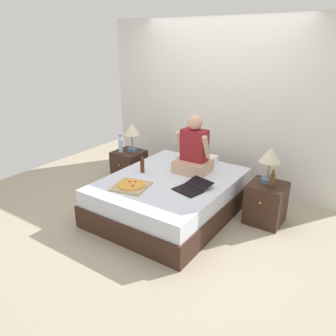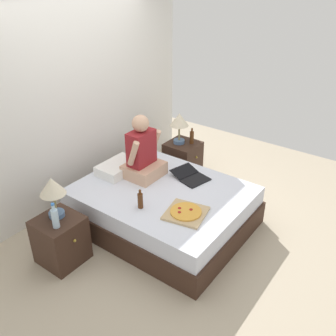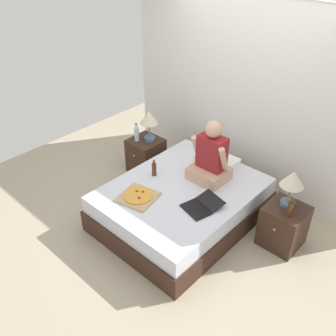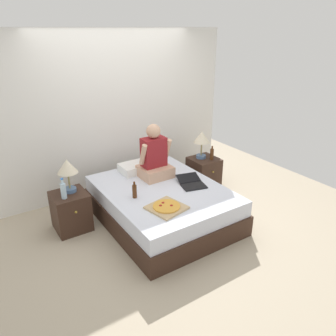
{
  "view_description": "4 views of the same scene",
  "coord_description": "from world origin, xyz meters",
  "px_view_note": "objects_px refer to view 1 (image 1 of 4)",
  "views": [
    {
      "loc": [
        2.17,
        -3.25,
        2.18
      ],
      "look_at": [
        -0.02,
        -0.03,
        0.65
      ],
      "focal_mm": 35.0,
      "sensor_mm": 36.0,
      "label": 1
    },
    {
      "loc": [
        -2.91,
        -2.22,
        2.8
      ],
      "look_at": [
        0.15,
        0.03,
        0.7
      ],
      "focal_mm": 40.0,
      "sensor_mm": 36.0,
      "label": 2
    },
    {
      "loc": [
        2.32,
        -2.76,
        3.19
      ],
      "look_at": [
        -0.08,
        -0.16,
        0.83
      ],
      "focal_mm": 40.0,
      "sensor_mm": 36.0,
      "label": 3
    },
    {
      "loc": [
        -2.11,
        -3.35,
        2.5
      ],
      "look_at": [
        0.03,
        -0.1,
        0.82
      ],
      "focal_mm": 35.0,
      "sensor_mm": 36.0,
      "label": 4
    }
  ],
  "objects_px": {
    "lamp_on_right_nightstand": "(270,157)",
    "nightstand_left": "(129,167)",
    "beer_bottle": "(272,181)",
    "person_seated": "(194,151)",
    "pizza_box": "(131,186)",
    "lamp_on_left_nightstand": "(132,131)",
    "water_bottle": "(121,145)",
    "nightstand_right": "(266,203)",
    "laptop": "(191,188)",
    "beer_bottle_on_bed": "(142,166)",
    "bed": "(170,196)"
  },
  "relations": [
    {
      "from": "lamp_on_left_nightstand",
      "to": "beer_bottle",
      "type": "distance_m",
      "value": 2.3
    },
    {
      "from": "pizza_box",
      "to": "person_seated",
      "type": "bearing_deg",
      "value": 67.46
    },
    {
      "from": "person_seated",
      "to": "lamp_on_left_nightstand",
      "type": "bearing_deg",
      "value": 172.98
    },
    {
      "from": "bed",
      "to": "lamp_on_right_nightstand",
      "type": "distance_m",
      "value": 1.36
    },
    {
      "from": "bed",
      "to": "lamp_on_left_nightstand",
      "type": "relative_size",
      "value": 4.31
    },
    {
      "from": "nightstand_right",
      "to": "person_seated",
      "type": "distance_m",
      "value": 1.14
    },
    {
      "from": "nightstand_left",
      "to": "water_bottle",
      "type": "bearing_deg",
      "value": -131.65
    },
    {
      "from": "bed",
      "to": "pizza_box",
      "type": "bearing_deg",
      "value": -116.74
    },
    {
      "from": "lamp_on_right_nightstand",
      "to": "nightstand_left",
      "type": "bearing_deg",
      "value": -178.71
    },
    {
      "from": "nightstand_right",
      "to": "beer_bottle",
      "type": "height_order",
      "value": "beer_bottle"
    },
    {
      "from": "nightstand_left",
      "to": "nightstand_right",
      "type": "distance_m",
      "value": 2.25
    },
    {
      "from": "lamp_on_left_nightstand",
      "to": "laptop",
      "type": "relative_size",
      "value": 0.94
    },
    {
      "from": "person_seated",
      "to": "pizza_box",
      "type": "distance_m",
      "value": 0.99
    },
    {
      "from": "beer_bottle",
      "to": "pizza_box",
      "type": "relative_size",
      "value": 0.49
    },
    {
      "from": "beer_bottle",
      "to": "lamp_on_right_nightstand",
      "type": "bearing_deg",
      "value": 123.69
    },
    {
      "from": "person_seated",
      "to": "beer_bottle_on_bed",
      "type": "height_order",
      "value": "person_seated"
    },
    {
      "from": "bed",
      "to": "beer_bottle_on_bed",
      "type": "relative_size",
      "value": 8.81
    },
    {
      "from": "lamp_on_left_nightstand",
      "to": "nightstand_right",
      "type": "height_order",
      "value": "lamp_on_left_nightstand"
    },
    {
      "from": "lamp_on_left_nightstand",
      "to": "nightstand_right",
      "type": "xyz_separation_m",
      "value": [
        2.21,
        -0.05,
        -0.59
      ]
    },
    {
      "from": "bed",
      "to": "nightstand_left",
      "type": "xyz_separation_m",
      "value": [
        -1.12,
        0.48,
        0.02
      ]
    },
    {
      "from": "pizza_box",
      "to": "beer_bottle_on_bed",
      "type": "distance_m",
      "value": 0.5
    },
    {
      "from": "nightstand_right",
      "to": "nightstand_left",
      "type": "bearing_deg",
      "value": 180.0
    },
    {
      "from": "laptop",
      "to": "lamp_on_left_nightstand",
      "type": "bearing_deg",
      "value": 155.55
    },
    {
      "from": "nightstand_left",
      "to": "lamp_on_right_nightstand",
      "type": "distance_m",
      "value": 2.3
    },
    {
      "from": "nightstand_left",
      "to": "beer_bottle_on_bed",
      "type": "height_order",
      "value": "beer_bottle_on_bed"
    },
    {
      "from": "bed",
      "to": "nightstand_left",
      "type": "distance_m",
      "value": 1.22
    },
    {
      "from": "lamp_on_right_nightstand",
      "to": "pizza_box",
      "type": "height_order",
      "value": "lamp_on_right_nightstand"
    },
    {
      "from": "bed",
      "to": "water_bottle",
      "type": "xyz_separation_m",
      "value": [
        -1.2,
        0.39,
        0.39
      ]
    },
    {
      "from": "pizza_box",
      "to": "beer_bottle_on_bed",
      "type": "relative_size",
      "value": 2.15
    },
    {
      "from": "beer_bottle",
      "to": "person_seated",
      "type": "distance_m",
      "value": 1.09
    },
    {
      "from": "person_seated",
      "to": "pizza_box",
      "type": "relative_size",
      "value": 1.65
    },
    {
      "from": "nightstand_left",
      "to": "water_bottle",
      "type": "relative_size",
      "value": 1.89
    },
    {
      "from": "lamp_on_right_nightstand",
      "to": "laptop",
      "type": "bearing_deg",
      "value": -135.96
    },
    {
      "from": "lamp_on_left_nightstand",
      "to": "water_bottle",
      "type": "height_order",
      "value": "lamp_on_left_nightstand"
    },
    {
      "from": "bed",
      "to": "lamp_on_left_nightstand",
      "type": "height_order",
      "value": "lamp_on_left_nightstand"
    },
    {
      "from": "nightstand_left",
      "to": "person_seated",
      "type": "distance_m",
      "value": 1.35
    },
    {
      "from": "person_seated",
      "to": "beer_bottle_on_bed",
      "type": "xyz_separation_m",
      "value": [
        -0.55,
        -0.42,
        -0.2
      ]
    },
    {
      "from": "bed",
      "to": "beer_bottle_on_bed",
      "type": "distance_m",
      "value": 0.56
    },
    {
      "from": "bed",
      "to": "beer_bottle",
      "type": "relative_size",
      "value": 8.43
    },
    {
      "from": "nightstand_left",
      "to": "water_bottle",
      "type": "height_order",
      "value": "water_bottle"
    },
    {
      "from": "nightstand_right",
      "to": "beer_bottle",
      "type": "distance_m",
      "value": 0.38
    },
    {
      "from": "nightstand_right",
      "to": "laptop",
      "type": "xyz_separation_m",
      "value": [
        -0.73,
        -0.62,
        0.26
      ]
    },
    {
      "from": "water_bottle",
      "to": "nightstand_right",
      "type": "height_order",
      "value": "water_bottle"
    },
    {
      "from": "laptop",
      "to": "beer_bottle_on_bed",
      "type": "relative_size",
      "value": 2.17
    },
    {
      "from": "nightstand_left",
      "to": "laptop",
      "type": "relative_size",
      "value": 1.09
    },
    {
      "from": "water_bottle",
      "to": "laptop",
      "type": "height_order",
      "value": "water_bottle"
    },
    {
      "from": "lamp_on_left_nightstand",
      "to": "laptop",
      "type": "bearing_deg",
      "value": -24.45
    },
    {
      "from": "bed",
      "to": "nightstand_left",
      "type": "height_order",
      "value": "nightstand_left"
    },
    {
      "from": "water_bottle",
      "to": "nightstand_right",
      "type": "relative_size",
      "value": 0.53
    },
    {
      "from": "lamp_on_left_nightstand",
      "to": "water_bottle",
      "type": "distance_m",
      "value": 0.28
    }
  ]
}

